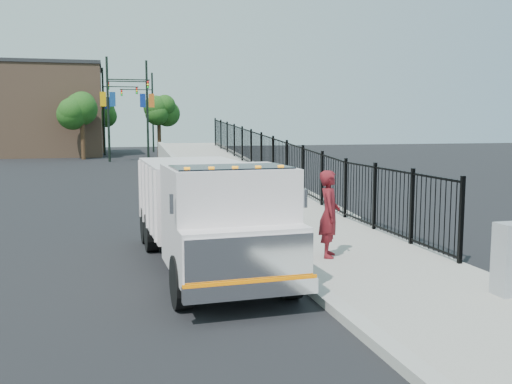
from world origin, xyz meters
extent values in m
plane|color=black|center=(0.00, 0.00, 0.00)|extent=(120.00, 120.00, 0.00)
cube|color=#9E998E|center=(1.93, -2.00, 0.06)|extent=(3.55, 12.00, 0.12)
cube|color=#ADAAA3|center=(0.00, -2.00, 0.08)|extent=(0.30, 12.00, 0.16)
cube|color=#9E998E|center=(2.12, 16.00, 0.00)|extent=(3.95, 24.06, 3.19)
cube|color=black|center=(3.55, 12.00, 0.90)|extent=(0.10, 28.00, 1.80)
cube|color=black|center=(-1.58, -0.35, 0.49)|extent=(1.12, 6.15, 0.20)
cube|color=white|center=(-1.50, -2.42, 1.39)|extent=(2.18, 2.06, 1.80)
cube|color=white|center=(-1.46, -3.54, 0.94)|extent=(2.14, 0.71, 0.90)
cube|color=silver|center=(-1.45, -3.88, 0.94)|extent=(2.07, 0.15, 0.76)
cube|color=silver|center=(-1.45, -3.95, 0.49)|extent=(2.16, 0.24, 0.25)
cube|color=#FD7700|center=(-1.45, -3.95, 0.63)|extent=(2.16, 0.12, 0.05)
cube|color=black|center=(-1.49, -2.64, 1.93)|extent=(2.02, 1.24, 0.76)
cube|color=white|center=(-1.62, 0.82, 1.39)|extent=(2.30, 3.86, 1.53)
cube|color=silver|center=(-2.59, -3.36, 1.80)|extent=(0.06, 0.06, 0.31)
cube|color=silver|center=(-0.34, -3.28, 1.80)|extent=(0.06, 0.06, 0.31)
cube|color=orange|center=(-2.29, -2.99, 2.31)|extent=(0.09, 0.08, 0.05)
cube|color=orange|center=(-1.89, -2.97, 2.31)|extent=(0.09, 0.08, 0.05)
cube|color=orange|center=(-1.48, -2.96, 2.31)|extent=(0.09, 0.08, 0.05)
cube|color=orange|center=(-1.08, -2.94, 2.31)|extent=(0.09, 0.08, 0.05)
cube|color=orange|center=(-0.67, -2.93, 2.31)|extent=(0.09, 0.08, 0.05)
cylinder|color=black|center=(-2.42, -3.08, 0.45)|extent=(0.32, 0.91, 0.90)
cylinder|color=black|center=(-0.53, -3.01, 0.45)|extent=(0.32, 0.91, 0.90)
cylinder|color=black|center=(-2.58, 1.32, 0.45)|extent=(0.32, 0.91, 0.90)
cylinder|color=black|center=(-0.69, 1.39, 0.45)|extent=(0.32, 0.91, 0.90)
cylinder|color=black|center=(-2.62, 2.31, 0.45)|extent=(0.32, 0.91, 0.90)
cylinder|color=black|center=(-0.73, 2.38, 0.45)|extent=(0.32, 0.91, 0.90)
imported|color=maroon|center=(1.12, -0.73, 1.08)|extent=(0.69, 0.82, 1.91)
cube|color=gray|center=(3.10, -4.13, 0.75)|extent=(0.55, 0.40, 1.25)
ellipsoid|color=silver|center=(0.69, 1.94, 0.17)|extent=(0.37, 0.37, 0.09)
cylinder|color=black|center=(-3.42, 33.29, 4.00)|extent=(0.18, 0.18, 8.00)
cube|color=black|center=(-1.82, 33.29, 6.30)|extent=(3.20, 0.08, 0.08)
cube|color=black|center=(-0.38, 33.29, 5.95)|extent=(0.18, 0.22, 0.60)
cube|color=navy|center=(-3.07, 33.29, 4.80)|extent=(0.45, 0.04, 1.10)
cube|color=#D9A107|center=(-3.77, 33.29, 4.80)|extent=(0.45, 0.04, 1.10)
cylinder|color=black|center=(-0.32, 35.34, 4.00)|extent=(0.18, 0.18, 8.00)
cube|color=black|center=(-1.92, 35.34, 6.30)|extent=(3.20, 0.08, 0.08)
cube|color=black|center=(-3.36, 35.34, 5.95)|extent=(0.18, 0.22, 0.60)
cube|color=orange|center=(0.03, 35.34, 4.80)|extent=(0.45, 0.04, 1.10)
cube|color=navy|center=(-0.67, 35.34, 4.80)|extent=(0.45, 0.04, 1.10)
cylinder|color=black|center=(-3.80, 42.63, 4.00)|extent=(0.18, 0.18, 8.00)
cube|color=black|center=(-2.20, 42.63, 6.30)|extent=(3.20, 0.08, 0.08)
cube|color=black|center=(-0.76, 42.63, 5.95)|extent=(0.18, 0.22, 0.60)
cube|color=#2037A3|center=(-3.45, 42.63, 4.80)|extent=(0.45, 0.04, 1.10)
cube|color=#C25919|center=(-4.15, 42.63, 4.80)|extent=(0.45, 0.04, 1.10)
cylinder|color=black|center=(1.01, 47.05, 4.00)|extent=(0.18, 0.18, 8.00)
cube|color=black|center=(-0.59, 47.05, 6.30)|extent=(3.20, 0.08, 0.08)
cube|color=black|center=(-2.03, 47.05, 5.95)|extent=(0.18, 0.22, 0.60)
cube|color=orange|center=(1.36, 47.05, 4.80)|extent=(0.45, 0.04, 1.10)
cube|color=#1D5A8A|center=(0.66, 47.05, 4.80)|extent=(0.45, 0.04, 1.10)
cylinder|color=#382314|center=(-5.49, 36.76, 1.60)|extent=(0.36, 0.36, 3.20)
sphere|color=#194714|center=(-5.49, 36.76, 4.00)|extent=(2.76, 2.76, 2.76)
cylinder|color=#382314|center=(1.02, 40.29, 1.60)|extent=(0.36, 0.36, 3.20)
sphere|color=#194714|center=(1.02, 40.29, 4.00)|extent=(2.18, 2.18, 2.18)
cylinder|color=#382314|center=(-4.04, 46.93, 1.60)|extent=(0.36, 0.36, 3.20)
sphere|color=#194714|center=(-4.04, 46.93, 4.00)|extent=(2.61, 2.61, 2.61)
cube|color=#8C664C|center=(-9.00, 44.00, 4.00)|extent=(10.00, 10.00, 8.00)
camera|label=1|loc=(-3.53, -12.24, 3.08)|focal=40.00mm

